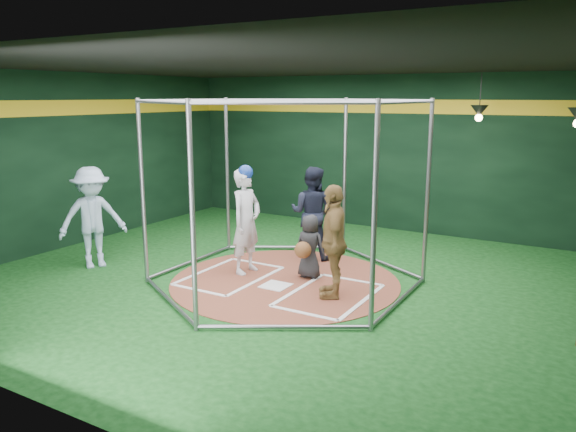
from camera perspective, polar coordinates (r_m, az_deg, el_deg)
The scene contains 12 objects.
room_shell at distance 9.01m, azimuth -0.30°, elevation 3.96°, with size 10.10×9.10×3.53m.
clay_disc at distance 9.41m, azimuth -0.31°, elevation -6.64°, with size 3.80×3.80×0.01m, color brown.
home_plate at distance 9.16m, azimuth -1.27°, elevation -7.09°, with size 0.43×0.43×0.01m, color white.
batter_box_left at distance 9.71m, azimuth -5.93°, elevation -6.04°, with size 1.17×1.77×0.01m.
batter_box_right at distance 8.78m, azimuth 4.25°, elevation -8.01°, with size 1.17×1.77×0.01m.
batting_cage at distance 9.04m, azimuth -0.32°, elevation 2.36°, with size 4.05×4.67×3.00m.
pendant_lamp_near at distance 11.51m, azimuth 18.85°, elevation 10.03°, with size 0.34×0.34×0.90m.
batter_figure at distance 9.66m, azimuth -4.27°, elevation -0.39°, with size 0.47×0.68×1.88m.
visitor_leopard at distance 8.51m, azimuth 4.63°, elevation -2.57°, with size 1.02×0.42×1.74m, color tan.
catcher_figure at distance 9.43m, azimuth 2.18°, elevation -3.14°, with size 0.54×0.57×1.08m.
umpire at distance 10.53m, azimuth 2.45°, elevation 0.33°, with size 0.85×0.66×1.74m, color black.
bystander_blue at distance 10.58m, azimuth -19.26°, elevation -0.15°, with size 1.17×0.67×1.82m, color #A5BEDB.
Camera 1 is at (4.53, -7.67, 3.03)m, focal length 35.00 mm.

